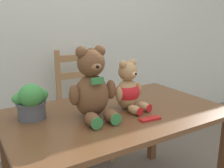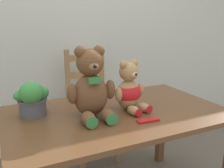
# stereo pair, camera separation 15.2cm
# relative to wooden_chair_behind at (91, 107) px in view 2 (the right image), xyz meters

# --- Properties ---
(wall_back) EXTENTS (8.00, 0.04, 2.60)m
(wall_back) POSITION_rel_wooden_chair_behind_xyz_m (-0.10, 0.31, 0.81)
(wall_back) COLOR silver
(wall_back) RESTS_ON ground_plane
(dining_table) EXTENTS (1.36, 0.84, 0.72)m
(dining_table) POSITION_rel_wooden_chair_behind_xyz_m (-0.10, -0.75, 0.14)
(dining_table) COLOR brown
(dining_table) RESTS_ON ground_plane
(wooden_chair_behind) EXTENTS (0.38, 0.41, 1.02)m
(wooden_chair_behind) POSITION_rel_wooden_chair_behind_xyz_m (0.00, 0.00, 0.00)
(wooden_chair_behind) COLOR #997047
(wooden_chair_behind) RESTS_ON ground_plane
(teddy_bear_left) EXTENTS (0.29, 0.29, 0.42)m
(teddy_bear_left) POSITION_rel_wooden_chair_behind_xyz_m (-0.27, -0.76, 0.41)
(teddy_bear_left) COLOR brown
(teddy_bear_left) RESTS_ON dining_table
(teddy_bear_right) EXTENTS (0.23, 0.25, 0.32)m
(teddy_bear_right) POSITION_rel_wooden_chair_behind_xyz_m (-0.02, -0.75, 0.36)
(teddy_bear_right) COLOR tan
(teddy_bear_right) RESTS_ON dining_table
(potted_plant) EXTENTS (0.20, 0.20, 0.22)m
(potted_plant) POSITION_rel_wooden_chair_behind_xyz_m (-0.59, -0.60, 0.34)
(potted_plant) COLOR #4C5156
(potted_plant) RESTS_ON dining_table
(chocolate_bar) EXTENTS (0.13, 0.05, 0.01)m
(chocolate_bar) POSITION_rel_wooden_chair_behind_xyz_m (-0.01, -0.97, 0.24)
(chocolate_bar) COLOR red
(chocolate_bar) RESTS_ON dining_table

